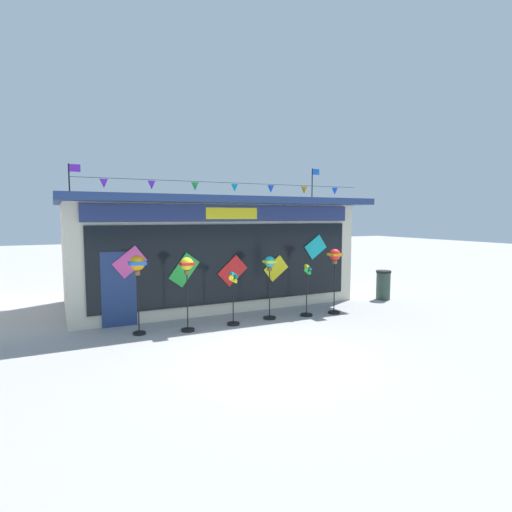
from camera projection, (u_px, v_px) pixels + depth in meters
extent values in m
plane|color=#9E9B99|center=(267.00, 355.00, 8.70)|extent=(80.00, 80.00, 0.00)
cube|color=beige|center=(208.00, 253.00, 14.14)|extent=(9.03, 4.18, 3.30)
cube|color=navy|center=(212.00, 202.00, 13.59)|extent=(9.43, 5.05, 0.20)
cube|color=navy|center=(232.00, 213.00, 12.11)|extent=(8.30, 0.08, 0.48)
cube|color=yellow|center=(232.00, 213.00, 12.08)|extent=(1.62, 0.04, 0.34)
cube|color=black|center=(232.00, 263.00, 12.26)|extent=(8.12, 0.06, 2.34)
cube|color=navy|center=(119.00, 289.00, 10.88)|extent=(0.90, 0.07, 2.00)
cube|color=#EA4CA3|center=(130.00, 262.00, 10.89)|extent=(0.92, 0.03, 0.87)
cube|color=green|center=(184.00, 270.00, 11.57)|extent=(0.91, 0.03, 0.99)
cube|color=red|center=(233.00, 271.00, 12.23)|extent=(0.96, 0.03, 0.95)
cube|color=yellow|center=(276.00, 268.00, 12.88)|extent=(0.87, 0.03, 0.83)
cube|color=#19B7BC|center=(316.00, 247.00, 13.48)|extent=(0.86, 0.03, 0.82)
cylinder|color=black|center=(235.00, 183.00, 11.82)|extent=(8.67, 0.01, 0.01)
cone|color=purple|center=(104.00, 184.00, 10.26)|extent=(0.20, 0.20, 0.22)
cone|color=purple|center=(152.00, 185.00, 10.79)|extent=(0.20, 0.20, 0.22)
cone|color=green|center=(195.00, 187.00, 11.31)|extent=(0.20, 0.20, 0.22)
cone|color=#19B7BC|center=(235.00, 188.00, 11.83)|extent=(0.20, 0.20, 0.22)
cone|color=blue|center=(271.00, 189.00, 12.36)|extent=(0.20, 0.20, 0.22)
cone|color=orange|center=(304.00, 190.00, 12.88)|extent=(0.20, 0.20, 0.22)
cone|color=blue|center=(335.00, 191.00, 13.40)|extent=(0.20, 0.20, 0.22)
cylinder|color=black|center=(69.00, 180.00, 12.04)|extent=(0.04, 0.04, 0.96)
cube|color=purple|center=(75.00, 168.00, 12.08)|extent=(0.32, 0.02, 0.22)
cylinder|color=black|center=(312.00, 185.00, 15.78)|extent=(0.04, 0.04, 1.25)
cube|color=blue|center=(316.00, 172.00, 15.81)|extent=(0.32, 0.02, 0.22)
cylinder|color=black|center=(139.00, 333.00, 10.21)|extent=(0.31, 0.31, 0.06)
cylinder|color=black|center=(138.00, 303.00, 10.14)|extent=(0.03, 0.03, 1.60)
sphere|color=orange|center=(137.00, 263.00, 10.04)|extent=(0.38, 0.38, 0.38)
cube|color=blue|center=(137.00, 263.00, 10.04)|extent=(0.39, 0.39, 0.08)
cube|color=brown|center=(138.00, 273.00, 10.07)|extent=(0.10, 0.10, 0.10)
cylinder|color=black|center=(188.00, 330.00, 10.50)|extent=(0.34, 0.34, 0.06)
cylinder|color=black|center=(187.00, 301.00, 10.42)|extent=(0.03, 0.03, 1.57)
sphere|color=yellow|center=(187.00, 264.00, 10.33)|extent=(0.33, 0.33, 0.33)
cube|color=red|center=(187.00, 264.00, 10.33)|extent=(0.33, 0.33, 0.07)
cube|color=brown|center=(187.00, 273.00, 10.35)|extent=(0.10, 0.10, 0.10)
cylinder|color=black|center=(233.00, 324.00, 11.10)|extent=(0.34, 0.34, 0.06)
cylinder|color=black|center=(233.00, 301.00, 11.04)|extent=(0.03, 0.03, 1.30)
cylinder|color=black|center=(234.00, 277.00, 10.95)|extent=(0.06, 0.04, 0.06)
cone|color=#19B7BC|center=(237.00, 277.00, 10.99)|extent=(0.14, 0.15, 0.14)
cone|color=#19B7BC|center=(234.00, 274.00, 10.94)|extent=(0.15, 0.14, 0.14)
cone|color=yellow|center=(230.00, 278.00, 10.90)|extent=(0.14, 0.15, 0.14)
cone|color=yellow|center=(234.00, 281.00, 10.96)|extent=(0.15, 0.14, 0.14)
cylinder|color=black|center=(269.00, 318.00, 11.75)|extent=(0.36, 0.36, 0.06)
cylinder|color=black|center=(270.00, 293.00, 11.68)|extent=(0.03, 0.03, 1.50)
sphere|color=#19B7BC|center=(270.00, 262.00, 11.59)|extent=(0.30, 0.30, 0.30)
cube|color=yellow|center=(270.00, 262.00, 11.59)|extent=(0.31, 0.31, 0.07)
cube|color=brown|center=(270.00, 269.00, 11.61)|extent=(0.10, 0.10, 0.10)
cylinder|color=black|center=(306.00, 315.00, 12.11)|extent=(0.35, 0.35, 0.06)
cylinder|color=black|center=(307.00, 293.00, 12.05)|extent=(0.03, 0.03, 1.38)
cylinder|color=black|center=(308.00, 269.00, 11.95)|extent=(0.06, 0.04, 0.06)
cone|color=#19B7BC|center=(310.00, 269.00, 11.99)|extent=(0.14, 0.15, 0.14)
cone|color=yellow|center=(308.00, 266.00, 11.94)|extent=(0.15, 0.14, 0.14)
cone|color=green|center=(305.00, 270.00, 11.91)|extent=(0.14, 0.15, 0.14)
cone|color=green|center=(308.00, 273.00, 11.96)|extent=(0.15, 0.14, 0.14)
cylinder|color=black|center=(334.00, 312.00, 12.41)|extent=(0.35, 0.35, 0.06)
cylinder|color=black|center=(334.00, 287.00, 12.34)|extent=(0.03, 0.03, 1.62)
sphere|color=red|center=(335.00, 255.00, 12.24)|extent=(0.33, 0.33, 0.33)
cube|color=orange|center=(335.00, 255.00, 12.24)|extent=(0.34, 0.34, 0.07)
cube|color=brown|center=(335.00, 262.00, 12.26)|extent=(0.10, 0.10, 0.10)
cylinder|color=#2D4238|center=(383.00, 286.00, 14.46)|extent=(0.48, 0.48, 0.95)
cylinder|color=black|center=(384.00, 272.00, 14.41)|extent=(0.52, 0.52, 0.08)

